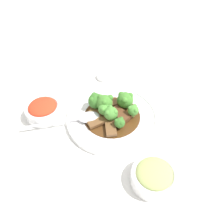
% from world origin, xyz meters
% --- Properties ---
extents(ground_plane, '(4.00, 4.00, 0.00)m').
position_xyz_m(ground_plane, '(0.00, 0.00, 0.00)').
color(ground_plane, white).
extents(main_plate, '(0.30, 0.30, 0.02)m').
position_xyz_m(main_plate, '(0.00, 0.00, 0.01)').
color(main_plate, white).
rests_on(main_plate, ground_plane).
extents(beef_strip_0, '(0.07, 0.07, 0.01)m').
position_xyz_m(beef_strip_0, '(0.03, -0.04, 0.03)').
color(beef_strip_0, brown).
rests_on(beef_strip_0, main_plate).
extents(beef_strip_1, '(0.07, 0.04, 0.02)m').
position_xyz_m(beef_strip_1, '(-0.02, -0.01, 0.03)').
color(beef_strip_1, '#56331E').
rests_on(beef_strip_1, main_plate).
extents(beef_strip_2, '(0.05, 0.07, 0.01)m').
position_xyz_m(beef_strip_2, '(0.01, 0.05, 0.02)').
color(beef_strip_2, brown).
rests_on(beef_strip_2, main_plate).
extents(beef_strip_3, '(0.06, 0.05, 0.01)m').
position_xyz_m(beef_strip_3, '(0.04, 0.03, 0.02)').
color(beef_strip_3, brown).
rests_on(beef_strip_3, main_plate).
extents(beef_strip_4, '(0.07, 0.07, 0.01)m').
position_xyz_m(beef_strip_4, '(-0.03, 0.04, 0.02)').
color(beef_strip_4, brown).
rests_on(beef_strip_4, main_plate).
extents(broccoli_floret_0, '(0.05, 0.05, 0.06)m').
position_xyz_m(broccoli_floret_0, '(-0.01, -0.06, 0.05)').
color(broccoli_floret_0, '#7FA84C').
rests_on(broccoli_floret_0, main_plate).
extents(broccoli_floret_1, '(0.03, 0.03, 0.04)m').
position_xyz_m(broccoli_floret_1, '(-0.05, 0.02, 0.04)').
color(broccoli_floret_1, '#8EB756').
rests_on(broccoli_floret_1, main_plate).
extents(broccoli_floret_2, '(0.05, 0.05, 0.05)m').
position_xyz_m(broccoli_floret_2, '(0.07, 0.01, 0.05)').
color(broccoli_floret_2, '#7FA84C').
rests_on(broccoli_floret_2, main_plate).
extents(broccoli_floret_3, '(0.04, 0.04, 0.05)m').
position_xyz_m(broccoli_floret_3, '(0.02, 0.02, 0.05)').
color(broccoli_floret_3, '#7FA84C').
rests_on(broccoli_floret_3, main_plate).
extents(broccoli_floret_4, '(0.04, 0.04, 0.04)m').
position_xyz_m(broccoli_floret_4, '(-0.05, -0.04, 0.05)').
color(broccoli_floret_4, '#7FA84C').
rests_on(broccoli_floret_4, main_plate).
extents(broccoli_floret_5, '(0.04, 0.04, 0.05)m').
position_xyz_m(broccoli_floret_5, '(-0.01, 0.02, 0.05)').
color(broccoli_floret_5, '#8EB756').
rests_on(broccoli_floret_5, main_plate).
extents(broccoli_floret_6, '(0.05, 0.05, 0.06)m').
position_xyz_m(broccoli_floret_6, '(0.03, -0.00, 0.06)').
color(broccoli_floret_6, '#8EB756').
rests_on(broccoli_floret_6, main_plate).
extents(serving_spoon, '(0.17, 0.21, 0.01)m').
position_xyz_m(serving_spoon, '(0.06, 0.07, 0.03)').
color(serving_spoon, silver).
rests_on(serving_spoon, main_plate).
extents(side_bowl_kimchi, '(0.12, 0.12, 0.06)m').
position_xyz_m(side_bowl_kimchi, '(0.18, 0.14, 0.03)').
color(side_bowl_kimchi, white).
rests_on(side_bowl_kimchi, ground_plane).
extents(side_bowl_appetizer, '(0.12, 0.12, 0.05)m').
position_xyz_m(side_bowl_appetizer, '(-0.22, 0.09, 0.03)').
color(side_bowl_appetizer, white).
rests_on(side_bowl_appetizer, ground_plane).
extents(sauce_dish, '(0.08, 0.08, 0.01)m').
position_xyz_m(sauce_dish, '(0.17, -0.16, 0.01)').
color(sauce_dish, white).
rests_on(sauce_dish, ground_plane).
extents(paper_napkin, '(0.11, 0.10, 0.01)m').
position_xyz_m(paper_napkin, '(-0.13, -0.17, 0.00)').
color(paper_napkin, silver).
rests_on(paper_napkin, ground_plane).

